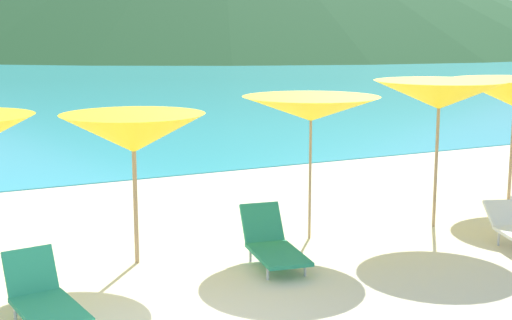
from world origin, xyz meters
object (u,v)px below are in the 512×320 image
object	(u,v)px
umbrella_5	(133,133)
lounge_chair_0	(272,244)
lounge_chair_9	(44,298)
umbrella_6	(311,109)
umbrella_7	(439,95)

from	to	relation	value
umbrella_5	lounge_chair_0	distance (m)	2.38
lounge_chair_0	lounge_chair_9	bearing A→B (deg)	-156.84
umbrella_6	umbrella_7	size ratio (longest dim) A/B	0.96
umbrella_7	lounge_chair_9	world-z (taller)	umbrella_7
lounge_chair_9	umbrella_6	bearing A→B (deg)	13.91
umbrella_6	lounge_chair_9	distance (m)	4.85
umbrella_5	umbrella_7	xyz separation A→B (m)	(4.87, -0.32, 0.34)
umbrella_7	lounge_chair_9	bearing A→B (deg)	-168.08
umbrella_7	umbrella_5	bearing A→B (deg)	176.21
umbrella_5	umbrella_7	bearing A→B (deg)	-3.79
umbrella_5	umbrella_6	world-z (taller)	umbrella_6
lounge_chair_0	lounge_chair_9	distance (m)	3.26
umbrella_6	lounge_chair_0	xyz separation A→B (m)	(-1.09, -0.86, -1.70)
umbrella_5	lounge_chair_0	world-z (taller)	umbrella_5
lounge_chair_0	umbrella_7	bearing A→B (deg)	18.85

